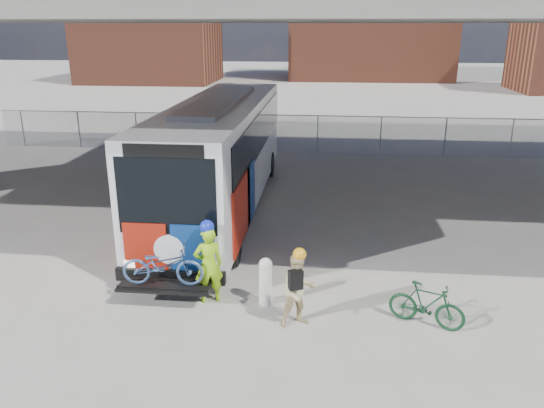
# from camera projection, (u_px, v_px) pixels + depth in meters

# --- Properties ---
(ground) EXTENTS (160.00, 160.00, 0.00)m
(ground) POSITION_uv_depth(u_px,v_px,m) (270.00, 251.00, 14.59)
(ground) COLOR #9E9991
(ground) RESTS_ON ground
(bus) EXTENTS (2.67, 12.91, 3.69)m
(bus) POSITION_uv_depth(u_px,v_px,m) (220.00, 147.00, 17.33)
(bus) COLOR silver
(bus) RESTS_ON ground
(overpass) EXTENTS (40.00, 16.00, 7.95)m
(overpass) POSITION_uv_depth(u_px,v_px,m) (284.00, 3.00, 16.27)
(overpass) COLOR #605E59
(overpass) RESTS_ON ground
(chainlink_fence) EXTENTS (30.00, 0.06, 30.00)m
(chainlink_fence) POSITION_uv_depth(u_px,v_px,m) (297.00, 124.00, 25.45)
(chainlink_fence) COLOR gray
(chainlink_fence) RESTS_ON ground
(brick_buildings) EXTENTS (54.00, 22.00, 12.00)m
(brick_buildings) POSITION_uv_depth(u_px,v_px,m) (328.00, 30.00, 58.19)
(brick_buildings) COLOR brown
(brick_buildings) RESTS_ON ground
(bollard) EXTENTS (0.29, 0.29, 1.11)m
(bollard) POSITION_uv_depth(u_px,v_px,m) (266.00, 280.00, 11.64)
(bollard) COLOR white
(bollard) RESTS_ON ground
(cyclist_hivis) EXTENTS (0.76, 0.64, 1.94)m
(cyclist_hivis) POSITION_uv_depth(u_px,v_px,m) (208.00, 263.00, 11.66)
(cyclist_hivis) COLOR #94D616
(cyclist_hivis) RESTS_ON ground
(cyclist_tan) EXTENTS (0.94, 0.85, 1.73)m
(cyclist_tan) POSITION_uv_depth(u_px,v_px,m) (299.00, 289.00, 10.73)
(cyclist_tan) COLOR #CCB882
(cyclist_tan) RESTS_ON ground
(bike_parked) EXTENTS (1.61, 1.00, 0.94)m
(bike_parked) POSITION_uv_depth(u_px,v_px,m) (427.00, 305.00, 10.84)
(bike_parked) COLOR #12381F
(bike_parked) RESTS_ON ground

